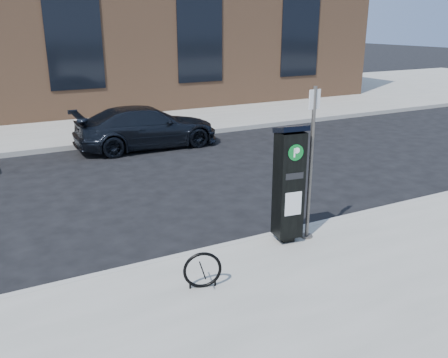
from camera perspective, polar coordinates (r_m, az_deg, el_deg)
ground at (r=8.04m, az=1.00°, el=-8.57°), size 120.00×120.00×0.00m
sidewalk_far at (r=20.89m, az=-17.85°, el=7.67°), size 60.00×12.00×0.15m
curb_near at (r=7.99m, az=1.07°, el=-8.15°), size 60.00×0.12×0.16m
curb_far at (r=15.14m, az=-13.69°, el=4.22°), size 60.00×0.12×0.16m
building at (r=23.54m, az=-20.27°, el=18.55°), size 28.00×10.05×8.25m
parking_kiosk at (r=7.73m, az=7.80°, el=-0.48°), size 0.51×0.46×1.99m
sign_pole at (r=7.84m, az=10.38°, el=1.57°), size 0.23×0.20×2.56m
bike_rack at (r=6.61m, az=-2.60°, el=-10.91°), size 0.53×0.18×0.54m
car_dark at (r=14.57m, az=-9.28°, el=6.19°), size 4.35×1.83×1.25m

